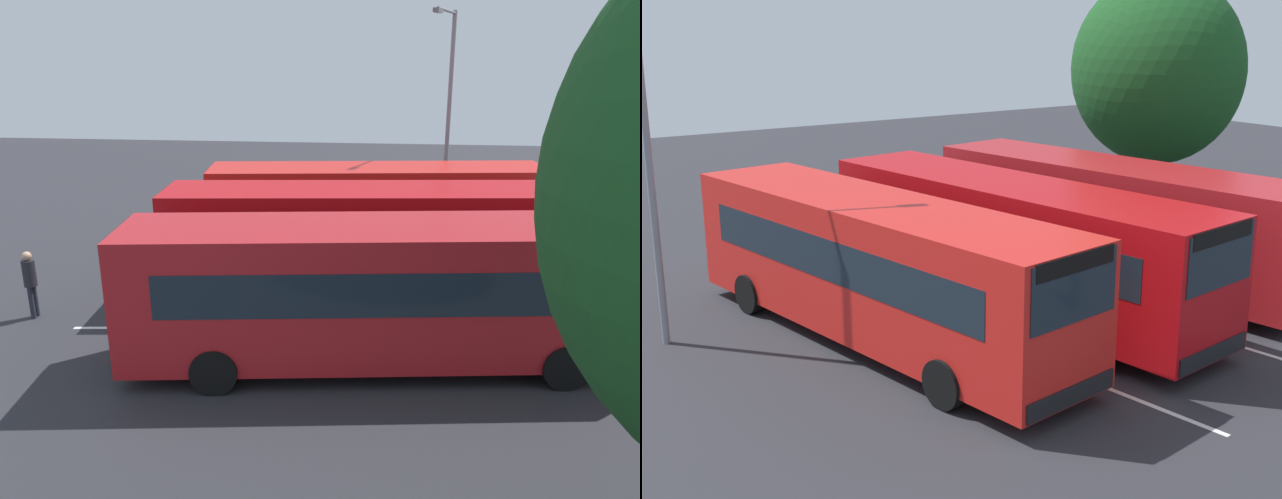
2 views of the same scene
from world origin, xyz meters
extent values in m
plane|color=#2B2B30|center=(0.00, 0.00, 0.00)|extent=(70.21, 70.21, 0.00)
cube|color=red|center=(-0.11, -3.67, 1.72)|extent=(11.17, 4.03, 2.78)
cube|color=#19232D|center=(5.26, -2.87, 2.47)|extent=(0.44, 2.16, 1.17)
cube|color=#19232D|center=(-0.28, -2.48, 2.06)|extent=(9.09, 1.42, 0.89)
cube|color=#19232D|center=(0.07, -4.86, 2.06)|extent=(9.09, 1.42, 0.89)
cube|color=black|center=(5.28, -2.87, 2.93)|extent=(0.39, 1.96, 0.32)
cube|color=black|center=(5.29, -2.87, 0.55)|extent=(0.43, 2.26, 0.36)
cylinder|color=black|center=(3.18, -2.00, 0.47)|extent=(0.98, 0.42, 0.95)
cylinder|color=black|center=(3.52, -4.31, 0.47)|extent=(0.98, 0.42, 0.95)
cylinder|color=black|center=(-3.74, -3.02, 0.47)|extent=(0.98, 0.42, 0.95)
cylinder|color=black|center=(-3.39, -5.34, 0.47)|extent=(0.98, 0.42, 0.95)
cube|color=#B70C11|center=(0.02, -0.04, 1.72)|extent=(11.15, 3.84, 2.78)
cube|color=#19232D|center=(5.40, 0.65, 2.47)|extent=(0.40, 2.17, 1.17)
cube|color=#19232D|center=(-0.14, 1.15, 2.06)|extent=(9.11, 1.26, 0.89)
cube|color=#19232D|center=(0.17, -1.23, 2.06)|extent=(9.11, 1.26, 0.89)
cube|color=black|center=(5.42, 0.66, 2.93)|extent=(0.35, 1.97, 0.32)
cube|color=black|center=(5.43, 0.66, 0.55)|extent=(0.39, 2.26, 0.36)
cylinder|color=black|center=(3.34, 1.57, 0.47)|extent=(0.98, 0.40, 0.95)
cylinder|color=black|center=(3.64, -0.75, 0.47)|extent=(0.98, 0.40, 0.95)
cylinder|color=black|center=(-3.60, 0.67, 0.47)|extent=(0.98, 0.40, 0.95)
cylinder|color=black|center=(-3.30, -1.65, 0.47)|extent=(0.98, 0.40, 0.95)
cube|color=#AD191E|center=(-0.51, 3.76, 1.72)|extent=(11.17, 4.09, 2.78)
cube|color=#19232D|center=(4.85, 4.58, 2.47)|extent=(0.45, 2.16, 1.17)
cube|color=#19232D|center=(-0.69, 4.95, 2.06)|extent=(9.08, 1.47, 0.89)
cube|color=#19232D|center=(-0.32, 2.57, 2.06)|extent=(9.08, 1.47, 0.89)
cube|color=black|center=(4.87, 4.58, 2.93)|extent=(0.40, 1.96, 0.32)
cube|color=black|center=(4.88, 4.58, 0.55)|extent=(0.44, 2.26, 0.36)
cylinder|color=black|center=(2.77, 5.45, 0.47)|extent=(0.98, 0.42, 0.95)
cylinder|color=black|center=(3.13, 3.13, 0.47)|extent=(0.98, 0.42, 0.95)
cylinder|color=black|center=(-4.14, 4.39, 0.47)|extent=(0.98, 0.42, 0.95)
cylinder|color=black|center=(-3.78, 2.07, 0.47)|extent=(0.98, 0.42, 0.95)
cylinder|color=#232833|center=(8.48, 2.32, 0.43)|extent=(0.13, 0.13, 0.86)
cylinder|color=#232833|center=(8.48, 2.48, 0.43)|extent=(0.13, 0.13, 0.86)
cylinder|color=#232328|center=(8.48, 2.40, 1.20)|extent=(0.32, 0.32, 0.68)
sphere|color=tan|center=(8.48, 2.40, 1.66)|extent=(0.23, 0.23, 0.23)
cylinder|color=gray|center=(-2.55, -7.57, 4.07)|extent=(0.16, 0.16, 8.13)
cylinder|color=gray|center=(-2.19, -6.49, 8.03)|extent=(0.82, 2.19, 0.10)
cube|color=slate|center=(-1.82, -5.41, 7.95)|extent=(0.37, 0.59, 0.14)
cube|color=silver|center=(0.00, -1.92, 0.00)|extent=(14.32, 2.11, 0.01)
cube|color=silver|center=(0.00, 1.92, 0.00)|extent=(14.32, 2.11, 0.01)
camera|label=1|loc=(-0.62, 15.54, 6.22)|focal=33.32mm
camera|label=2|loc=(15.36, -12.04, 6.91)|focal=47.80mm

